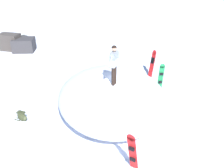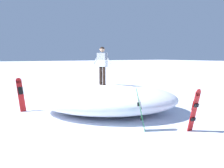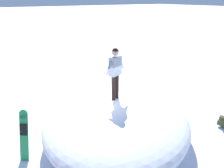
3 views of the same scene
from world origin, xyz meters
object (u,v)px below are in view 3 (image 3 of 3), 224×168
object	(u,v)px
snowboarder_standing	(115,69)
backpack_near	(223,122)
snowboard_primary_upright	(116,77)
snowboard_tertiary_upright	(24,134)

from	to	relation	value
snowboarder_standing	backpack_near	world-z (taller)	snowboarder_standing
snowboard_primary_upright	snowboard_tertiary_upright	size ratio (longest dim) A/B	1.05
snowboarder_standing	backpack_near	distance (m)	4.66
backpack_near	snowboard_primary_upright	bearing A→B (deg)	13.51
snowboarder_standing	snowboard_tertiary_upright	xyz separation A→B (m)	(0.25, 3.15, -1.61)
snowboarder_standing	snowboard_primary_upright	bearing A→B (deg)	-34.96
snowboarder_standing	snowboard_primary_upright	distance (m)	4.31
snowboard_tertiary_upright	snowboard_primary_upright	bearing A→B (deg)	-60.83
snowboard_primary_upright	backpack_near	xyz separation A→B (m)	(-5.33, -1.28, -0.61)
snowboard_tertiary_upright	backpack_near	size ratio (longest dim) A/B	2.50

